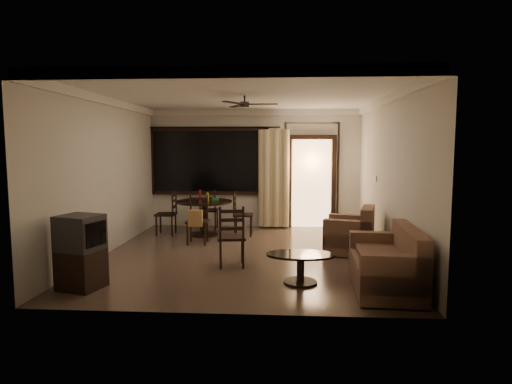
# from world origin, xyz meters

# --- Properties ---
(ground) EXTENTS (5.50, 5.50, 0.00)m
(ground) POSITION_xyz_m (0.00, 0.00, 0.00)
(ground) COLOR #7F6651
(ground) RESTS_ON ground
(room_shell) EXTENTS (5.50, 6.70, 5.50)m
(room_shell) POSITION_xyz_m (0.59, 1.77, 1.83)
(room_shell) COLOR beige
(room_shell) RESTS_ON ground
(dining_table) EXTENTS (1.21, 1.21, 0.97)m
(dining_table) POSITION_xyz_m (-1.03, 1.65, 0.60)
(dining_table) COLOR black
(dining_table) RESTS_ON ground
(dining_chair_west) EXTENTS (0.43, 0.43, 0.95)m
(dining_chair_west) POSITION_xyz_m (-1.87, 1.64, 0.28)
(dining_chair_west) COLOR black
(dining_chair_west) RESTS_ON ground
(dining_chair_east) EXTENTS (0.43, 0.43, 0.95)m
(dining_chair_east) POSITION_xyz_m (-0.19, 1.67, 0.28)
(dining_chair_east) COLOR black
(dining_chair_east) RESTS_ON ground
(dining_chair_south) EXTENTS (0.43, 0.49, 0.95)m
(dining_chair_south) POSITION_xyz_m (-1.02, 0.79, 0.31)
(dining_chair_south) COLOR black
(dining_chair_south) RESTS_ON ground
(dining_chair_north) EXTENTS (0.43, 0.43, 0.95)m
(dining_chair_north) POSITION_xyz_m (-1.05, 2.29, 0.28)
(dining_chair_north) COLOR black
(dining_chair_north) RESTS_ON ground
(tv_cabinet) EXTENTS (0.63, 0.60, 1.01)m
(tv_cabinet) POSITION_xyz_m (-2.05, -1.98, 0.51)
(tv_cabinet) COLOR black
(tv_cabinet) RESTS_ON ground
(sofa) EXTENTS (0.92, 1.60, 0.83)m
(sofa) POSITION_xyz_m (2.11, -1.76, 0.33)
(sofa) COLOR #4F3525
(sofa) RESTS_ON ground
(armchair) EXTENTS (1.01, 1.01, 0.83)m
(armchair) POSITION_xyz_m (1.93, 0.21, 0.35)
(armchair) COLOR #4F3525
(armchair) RESTS_ON ground
(coffee_table) EXTENTS (0.97, 0.58, 0.43)m
(coffee_table) POSITION_xyz_m (0.93, -1.57, 0.28)
(coffee_table) COLOR black
(coffee_table) RESTS_ON ground
(side_chair) EXTENTS (0.50, 0.50, 1.00)m
(side_chair) POSITION_xyz_m (-0.15, -0.77, 0.30)
(side_chair) COLOR black
(side_chair) RESTS_ON ground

